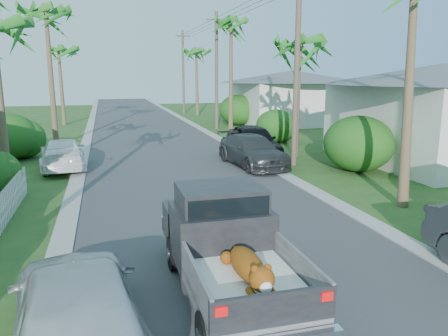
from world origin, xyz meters
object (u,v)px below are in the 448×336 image
object	(u,v)px
parked_car_ln	(78,311)
palm_r_b	(299,40)
parked_car_rm	(252,151)
utility_pole_c	(217,70)
pickup_truck	(224,239)
utility_pole_b	(297,67)
house_right_near	(442,117)
palm_l_c	(45,9)
palm_r_d	(196,50)
palm_l_d	(58,48)
palm_r_c	(231,21)
parked_car_rf	(253,142)
house_right_far	(292,99)
parked_car_lf	(63,154)
utility_pole_d	(183,72)

from	to	relation	value
parked_car_ln	palm_r_b	distance (m)	18.63
parked_car_rm	utility_pole_c	distance (m)	15.33
pickup_truck	utility_pole_b	xyz separation A→B (m)	(6.46, 10.99, 3.59)
pickup_truck	palm_r_b	size ratio (longest dim) A/B	0.71
house_right_near	palm_r_b	bearing A→B (deg)	154.89
palm_l_c	palm_r_d	xyz separation A→B (m)	(12.50, 18.00, -1.18)
pickup_truck	parked_car_ln	distance (m)	3.25
pickup_truck	utility_pole_b	distance (m)	13.24
palm_l_d	utility_pole_b	world-z (taller)	utility_pole_b
pickup_truck	house_right_near	bearing A→B (deg)	35.77
palm_l_d	utility_pole_b	xyz separation A→B (m)	(12.10, -21.00, -1.84)
utility_pole_b	palm_r_c	bearing A→B (deg)	87.36
pickup_truck	palm_l_c	xyz separation A→B (m)	(-5.14, 19.99, 6.90)
parked_car_rf	parked_car_ln	distance (m)	16.94
parked_car_rm	house_right_far	xyz separation A→B (m)	(9.40, 16.69, 1.40)
parked_car_lf	utility_pole_c	bearing A→B (deg)	-133.88
utility_pole_b	utility_pole_c	bearing A→B (deg)	90.00
parked_car_lf	utility_pole_c	xyz separation A→B (m)	(10.60, 13.04, 3.91)
house_right_far	utility_pole_b	bearing A→B (deg)	-113.52
parked_car_rf	house_right_near	xyz separation A→B (m)	(8.69, -3.26, 1.36)
parked_car_rf	palm_r_d	xyz separation A→B (m)	(2.19, 24.74, 5.88)
palm_r_c	utility_pole_d	bearing A→B (deg)	92.02
parked_car_rm	utility_pole_c	world-z (taller)	utility_pole_c
parked_car_ln	utility_pole_c	xyz separation A→B (m)	(9.20, 27.72, 3.79)
house_right_near	utility_pole_d	world-z (taller)	utility_pole_d
parked_car_rf	palm_r_c	xyz separation A→B (m)	(1.89, 10.74, 7.25)
palm_l_d	palm_r_b	bearing A→B (deg)	-55.41
parked_car_ln	house_right_near	world-z (taller)	house_right_near
palm_l_c	house_right_far	distance (m)	21.41
utility_pole_b	pickup_truck	bearing A→B (deg)	-120.46
palm_r_b	house_right_far	size ratio (longest dim) A/B	0.80
pickup_truck	parked_car_lf	world-z (taller)	pickup_truck
house_right_near	house_right_far	distance (m)	18.00
parked_car_rf	parked_car_rm	bearing A→B (deg)	-107.93
palm_r_c	utility_pole_c	xyz separation A→B (m)	(-0.60, 2.00, -3.51)
parked_car_rm	utility_pole_c	bearing A→B (deg)	76.18
palm_l_c	house_right_near	xyz separation A→B (m)	(19.00, -10.00, -5.69)
palm_l_c	house_right_far	size ratio (longest dim) A/B	1.02
parked_car_rm	pickup_truck	bearing A→B (deg)	-117.63
parked_car_ln	palm_r_b	world-z (taller)	palm_r_b
utility_pole_b	utility_pole_c	xyz separation A→B (m)	(0.00, 15.00, 0.00)
house_right_far	utility_pole_d	world-z (taller)	utility_pole_d
parked_car_rf	utility_pole_d	size ratio (longest dim) A/B	0.56
parked_car_rf	palm_l_d	size ratio (longest dim) A/B	0.65
palm_l_c	parked_car_rf	bearing A→B (deg)	-33.18
palm_l_d	palm_r_d	size ratio (longest dim) A/B	0.96
palm_r_c	palm_r_d	world-z (taller)	palm_r_c
palm_l_c	parked_car_lf	bearing A→B (deg)	-81.91
palm_l_c	palm_r_b	size ratio (longest dim) A/B	1.28
house_right_far	parked_car_lf	bearing A→B (deg)	-140.13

